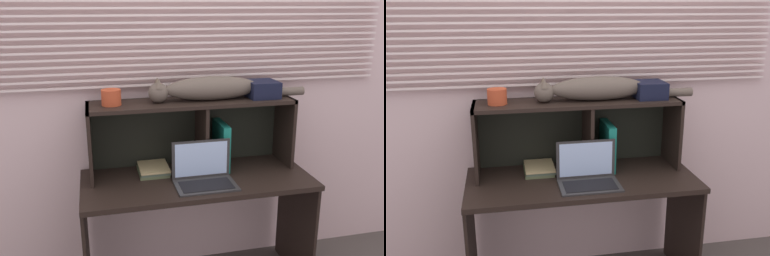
{
  "view_description": "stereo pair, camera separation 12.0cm",
  "coord_description": "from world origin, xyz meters",
  "views": [
    {
      "loc": [
        -0.57,
        -2.02,
        1.75
      ],
      "look_at": [
        0.0,
        0.36,
        1.02
      ],
      "focal_mm": 39.52,
      "sensor_mm": 36.0,
      "label": 1
    },
    {
      "loc": [
        -0.45,
        -2.04,
        1.75
      ],
      "look_at": [
        0.0,
        0.36,
        1.02
      ],
      "focal_mm": 39.52,
      "sensor_mm": 36.0,
      "label": 2
    }
  ],
  "objects": [
    {
      "name": "binder_upright",
      "position": [
        0.19,
        0.36,
        0.89
      ],
      "size": [
        0.05,
        0.24,
        0.29
      ],
      "primitive_type": "cube",
      "color": "#177E6C",
      "rests_on": "desk"
    },
    {
      "name": "small_basket",
      "position": [
        -0.47,
        0.36,
        1.23
      ],
      "size": [
        0.11,
        0.11,
        0.09
      ],
      "primitive_type": "cylinder",
      "color": "#B94626",
      "rests_on": "hutch_shelf_unit"
    },
    {
      "name": "book_stack",
      "position": [
        -0.24,
        0.36,
        0.77
      ],
      "size": [
        0.18,
        0.22,
        0.04
      ],
      "color": "#556341",
      "rests_on": "desk"
    },
    {
      "name": "cat",
      "position": [
        0.11,
        0.36,
        1.25
      ],
      "size": [
        0.97,
        0.15,
        0.14
      ],
      "color": "brown",
      "rests_on": "hutch_shelf_unit"
    },
    {
      "name": "laptop",
      "position": [
        0.02,
        0.14,
        0.8
      ],
      "size": [
        0.35,
        0.22,
        0.24
      ],
      "color": "#2E2E2E",
      "rests_on": "desk"
    },
    {
      "name": "storage_box",
      "position": [
        0.44,
        0.36,
        1.24
      ],
      "size": [
        0.18,
        0.19,
        0.1
      ],
      "primitive_type": "cube",
      "color": "black",
      "rests_on": "hutch_shelf_unit"
    },
    {
      "name": "back_panel_with_blinds",
      "position": [
        0.0,
        0.55,
        1.26
      ],
      "size": [
        4.4,
        0.08,
        2.5
      ],
      "color": "beige",
      "rests_on": "ground"
    },
    {
      "name": "hutch_shelf_unit",
      "position": [
        0.01,
        0.39,
        1.05
      ],
      "size": [
        1.23,
        0.29,
        0.44
      ],
      "color": "black",
      "rests_on": "desk"
    },
    {
      "name": "desk",
      "position": [
        0.0,
        0.22,
        0.6
      ],
      "size": [
        1.35,
        0.57,
        0.75
      ],
      "color": "black",
      "rests_on": "ground"
    }
  ]
}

